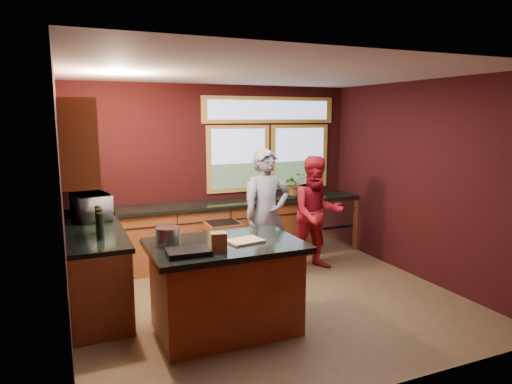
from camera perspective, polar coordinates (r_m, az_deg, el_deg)
floor at (r=5.71m, az=1.85°, el=-13.43°), size 4.50×4.50×0.00m
room_shell at (r=5.36m, az=-5.34°, el=4.90°), size 4.52×4.02×2.71m
back_counter at (r=7.12m, az=-2.46°, el=-4.82°), size 4.50×0.64×0.93m
left_counter at (r=5.89m, az=-19.53°, el=-8.43°), size 0.64×2.30×0.93m
island at (r=4.84m, az=-3.83°, el=-11.65°), size 1.55×1.05×0.95m
person_grey at (r=6.21m, az=1.35°, el=-2.87°), size 0.66×0.44×1.79m
person_red at (r=6.66m, az=7.58°, el=-2.67°), size 0.91×0.77×1.66m
microwave at (r=6.12m, az=-19.82°, el=-1.73°), size 0.51×0.66×0.33m
potted_plant at (r=7.46m, az=4.84°, el=0.94°), size 0.34×0.30×0.38m
paper_towel at (r=7.09m, az=-0.68°, el=0.12°), size 0.12×0.12×0.28m
cutting_board at (r=4.71m, az=-1.38°, el=-6.12°), size 0.39×0.31×0.02m
stock_pot at (r=4.67m, az=-10.93°, el=-5.43°), size 0.24×0.24×0.18m
paper_bag at (r=4.40m, az=-4.67°, el=-6.22°), size 0.17×0.15×0.18m
black_tray at (r=4.33m, az=-8.46°, el=-7.43°), size 0.41×0.30×0.05m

